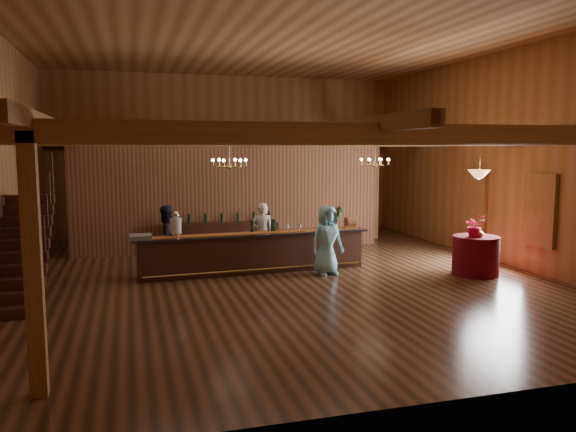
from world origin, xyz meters
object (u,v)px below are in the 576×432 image
object	(u,v)px
chandelier_left	(229,162)
chandelier_right	(375,161)
beverage_dispenser	(176,224)
bartender	(262,234)
raffle_drum	(351,222)
backbar_shelf	(222,238)
round_table	(476,256)
tasting_bar	(254,252)
pendant_lamp	(479,174)
floor_plant	(336,226)
staff_second	(165,238)
guest	(327,240)

from	to	relation	value
chandelier_left	chandelier_right	xyz separation A→B (m)	(4.07, 0.92, -0.02)
beverage_dispenser	bartender	bearing A→B (deg)	20.80
raffle_drum	backbar_shelf	bearing A→B (deg)	138.99
round_table	chandelier_left	distance (m)	6.22
tasting_bar	raffle_drum	xyz separation A→B (m)	(2.55, 0.09, 0.65)
chandelier_left	pendant_lamp	size ratio (longest dim) A/B	0.89
chandelier_left	floor_plant	size ratio (longest dim) A/B	0.65
floor_plant	chandelier_left	bearing A→B (deg)	-139.91
chandelier_left	floor_plant	xyz separation A→B (m)	(3.87, 3.25, -2.06)
chandelier_right	pendant_lamp	size ratio (longest dim) A/B	0.89
backbar_shelf	staff_second	xyz separation A→B (m)	(-1.70, -1.88, 0.36)
beverage_dispenser	raffle_drum	size ratio (longest dim) A/B	1.76
chandelier_left	guest	world-z (taller)	chandelier_left
guest	bartender	bearing A→B (deg)	119.33
tasting_bar	pendant_lamp	bearing A→B (deg)	-22.19
chandelier_left	guest	bearing A→B (deg)	-11.18
beverage_dispenser	staff_second	xyz separation A→B (m)	(-0.19, 0.79, -0.44)
bartender	chandelier_left	bearing A→B (deg)	63.77
raffle_drum	backbar_shelf	distance (m)	3.91
raffle_drum	chandelier_right	bearing A→B (deg)	32.47
pendant_lamp	staff_second	distance (m)	7.65
pendant_lamp	staff_second	world-z (taller)	pendant_lamp
chandelier_right	bartender	world-z (taller)	chandelier_right
beverage_dispenser	bartender	xyz separation A→B (m)	(2.26, 0.86, -0.44)
beverage_dispenser	chandelier_right	world-z (taller)	chandelier_right
chandelier_right	staff_second	size ratio (longest dim) A/B	0.49
pendant_lamp	floor_plant	xyz separation A→B (m)	(-1.76, 4.73, -1.79)
chandelier_right	floor_plant	distance (m)	3.10
raffle_drum	round_table	size ratio (longest dim) A/B	0.32
chandelier_left	raffle_drum	bearing A→B (deg)	6.38
backbar_shelf	pendant_lamp	bearing A→B (deg)	-31.45
backbar_shelf	guest	xyz separation A→B (m)	(1.97, -3.32, 0.38)
staff_second	floor_plant	size ratio (longest dim) A/B	1.31
raffle_drum	chandelier_left	distance (m)	3.55
round_table	guest	distance (m)	3.55
bartender	staff_second	xyz separation A→B (m)	(-2.45, -0.07, -0.00)
tasting_bar	bartender	world-z (taller)	bartender
backbar_shelf	bartender	world-z (taller)	bartender
tasting_bar	beverage_dispenser	xyz separation A→B (m)	(-1.86, -0.05, 0.76)
staff_second	chandelier_left	bearing A→B (deg)	106.36
beverage_dispenser	raffle_drum	distance (m)	4.42
backbar_shelf	guest	bearing A→B (deg)	-51.64
pendant_lamp	floor_plant	world-z (taller)	pendant_lamp
tasting_bar	bartender	distance (m)	0.95
round_table	guest	world-z (taller)	guest
chandelier_right	pendant_lamp	bearing A→B (deg)	-57.01
chandelier_right	guest	world-z (taller)	chandelier_right
chandelier_right	staff_second	bearing A→B (deg)	179.18
chandelier_left	chandelier_right	distance (m)	4.17
raffle_drum	chandelier_right	world-z (taller)	chandelier_right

